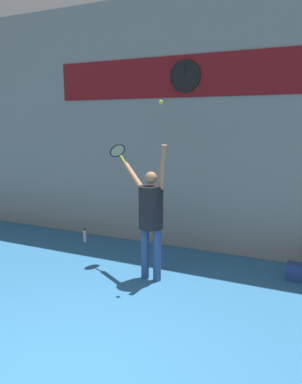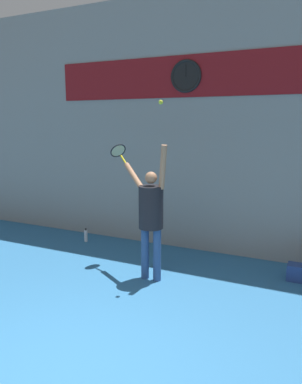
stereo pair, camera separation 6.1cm
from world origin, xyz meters
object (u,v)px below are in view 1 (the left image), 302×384
object	(u,v)px
scoreboard_clock	(185,76)
tennis_ball	(161,102)
tennis_player	(151,212)
tennis_racket	(118,152)
water_bottle	(85,236)

from	to	relation	value
scoreboard_clock	tennis_ball	world-z (taller)	scoreboard_clock
tennis_player	tennis_racket	bearing A→B (deg)	149.15
tennis_racket	water_bottle	xyz separation A→B (m)	(-1.24, 0.63, -1.91)
tennis_racket	water_bottle	size ratio (longest dim) A/B	1.47
scoreboard_clock	tennis_ball	distance (m)	1.87
water_bottle	scoreboard_clock	bearing A→B (deg)	14.19
scoreboard_clock	water_bottle	xyz separation A→B (m)	(-2.06, -0.52, -3.30)
scoreboard_clock	tennis_player	bearing A→B (deg)	-87.72
tennis_player	scoreboard_clock	bearing A→B (deg)	92.28
scoreboard_clock	tennis_racket	size ratio (longest dim) A/B	1.43
tennis_player	tennis_racket	xyz separation A→B (m)	(-0.90, 0.54, 0.91)
tennis_player	water_bottle	world-z (taller)	tennis_player
tennis_racket	tennis_ball	world-z (taller)	tennis_ball
scoreboard_clock	water_bottle	distance (m)	3.92
tennis_ball	water_bottle	xyz separation A→B (m)	(-2.33, 1.24, -2.72)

